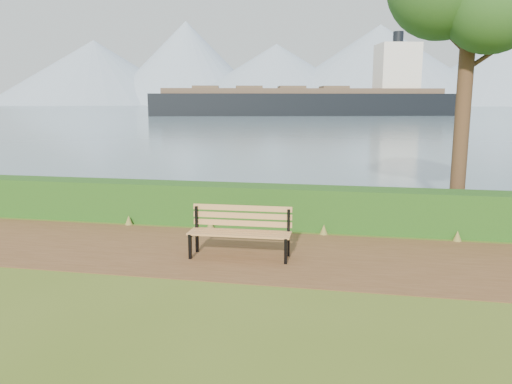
# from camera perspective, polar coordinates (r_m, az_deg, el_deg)

# --- Properties ---
(ground) EXTENTS (140.00, 140.00, 0.00)m
(ground) POSITION_cam_1_polar(r_m,az_deg,el_deg) (9.87, -2.37, -7.49)
(ground) COLOR #4A611B
(ground) RESTS_ON ground
(path) EXTENTS (40.00, 3.40, 0.01)m
(path) POSITION_cam_1_polar(r_m,az_deg,el_deg) (10.15, -1.98, -6.96)
(path) COLOR brown
(path) RESTS_ON ground
(hedge) EXTENTS (32.00, 0.85, 1.00)m
(hedge) POSITION_cam_1_polar(r_m,az_deg,el_deg) (12.21, 0.44, -1.59)
(hedge) COLOR #144012
(hedge) RESTS_ON ground
(water) EXTENTS (700.00, 510.00, 0.00)m
(water) POSITION_cam_1_polar(r_m,az_deg,el_deg) (269.17, 10.73, 9.48)
(water) COLOR #42566B
(water) RESTS_ON ground
(mountains) EXTENTS (585.00, 190.00, 70.00)m
(mountains) POSITION_cam_1_polar(r_m,az_deg,el_deg) (416.08, 9.74, 13.56)
(mountains) COLOR #8598B1
(mountains) RESTS_ON ground
(bench) EXTENTS (2.00, 0.64, 1.00)m
(bench) POSITION_cam_1_polar(r_m,az_deg,el_deg) (9.79, -1.77, -4.14)
(bench) COLOR black
(bench) RESTS_ON ground
(cargo_ship) EXTENTS (65.32, 25.84, 19.68)m
(cargo_ship) POSITION_cam_1_polar(r_m,az_deg,el_deg) (111.06, 6.43, 10.19)
(cargo_ship) COLOR black
(cargo_ship) RESTS_ON ground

